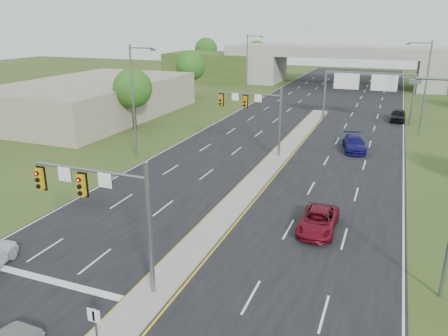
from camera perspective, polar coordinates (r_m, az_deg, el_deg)
ground at (r=23.27m, az=-9.17°, el=-15.88°), size 240.00×240.00×0.00m
road at (r=53.91m, az=9.82°, el=4.36°), size 24.00×160.00×0.02m
median at (r=42.63m, az=6.47°, el=0.81°), size 2.00×54.00×0.16m
lane_markings at (r=48.29m, az=7.61°, el=2.81°), size 23.72×160.00×0.01m
signal_mast_near at (r=22.11m, az=-14.99°, el=-4.27°), size 6.62×0.60×7.00m
signal_mast_far at (r=43.87m, az=4.47°, el=7.63°), size 6.62×0.60×7.00m
keep_right_sign at (r=19.41m, az=-16.49°, el=-18.88°), size 0.60×0.13×2.20m
sign_gantry at (r=61.82m, az=18.21°, el=10.48°), size 11.58×0.44×6.67m
overpass at (r=97.30m, az=15.59°, el=12.41°), size 80.00×14.00×8.10m
lightpole_l_mid at (r=43.80m, az=-11.58°, el=9.12°), size 2.85×0.25×11.00m
lightpole_l_far at (r=75.39m, az=3.17°, el=13.35°), size 2.85×0.25×11.00m
lightpole_r_far at (r=56.81m, az=24.68°, el=9.95°), size 2.85×0.25×11.00m
tree_l_near at (r=55.84m, az=-11.85°, el=10.15°), size 4.80×4.80×7.60m
tree_l_mid at (r=79.44m, az=-4.39°, el=13.16°), size 5.20×5.20×8.12m
tree_back_a at (r=120.58m, az=-2.35°, el=15.23°), size 6.00×6.00×8.85m
tree_back_b at (r=115.72m, az=4.24°, el=14.89°), size 5.60×5.60×8.32m
commercial_building at (r=66.02m, az=-16.72°, el=8.68°), size 18.00×30.00×5.00m
car_far_a at (r=29.37m, az=12.20°, el=-6.75°), size 2.32×4.95×1.37m
car_far_b at (r=48.18m, az=16.66°, el=3.07°), size 3.11×5.54×1.51m
car_far_c at (r=64.64m, az=21.78°, el=6.41°), size 2.03×4.76×1.60m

